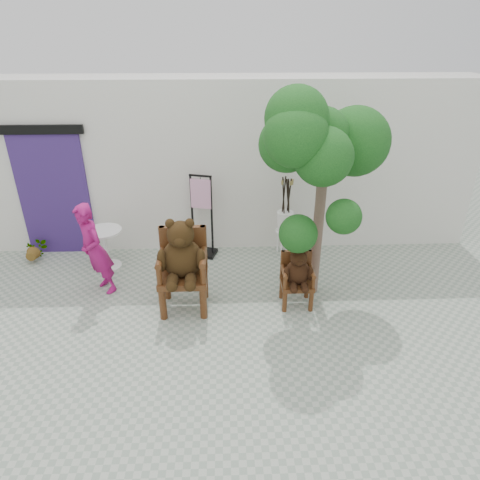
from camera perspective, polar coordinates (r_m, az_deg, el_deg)
The scene contains 11 objects.
ground_plane at distance 5.92m, azimuth -1.57°, elevation -12.77°, with size 60.00×60.00×0.00m, color #9AA191.
back_wall at distance 8.00m, azimuth -2.00°, elevation 10.27°, with size 9.00×1.00×3.00m, color silver.
doorway at distance 8.17m, azimuth -23.60°, elevation 5.90°, with size 1.40×0.11×2.33m.
chair_big at distance 6.09m, azimuth -7.71°, elevation -2.48°, with size 0.69×0.76×1.44m.
chair_small at distance 6.29m, azimuth 7.67°, elevation -4.34°, with size 0.46×0.51×0.94m.
person at distance 6.78m, azimuth -18.81°, elevation -1.25°, with size 0.55×0.36×1.50m, color #98125F.
cafe_table at distance 7.60m, azimuth -17.50°, elevation -0.52°, with size 0.60×0.60×0.70m.
display_stand at distance 7.62m, azimuth -5.04°, elevation 1.97°, with size 0.53×0.46×1.51m.
stool_bucket at distance 7.66m, azimuth 6.02°, elevation 2.54°, with size 0.32×0.32×1.45m.
tree at distance 5.88m, azimuth 10.26°, elevation 12.36°, with size 1.88×1.58×3.14m.
potted_plant at distance 8.41m, azimuth -25.67°, elevation -1.19°, with size 0.36×0.31×0.40m, color #0F3912.
Camera 1 is at (-0.01, -4.57, 3.77)m, focal length 32.00 mm.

